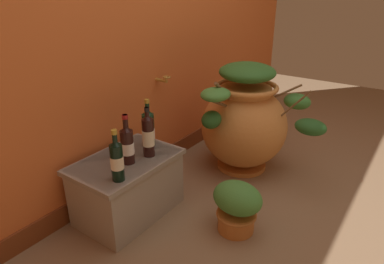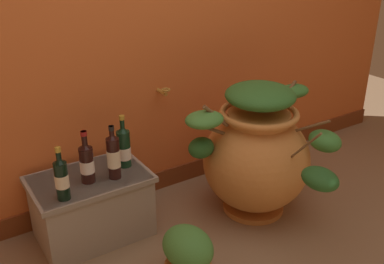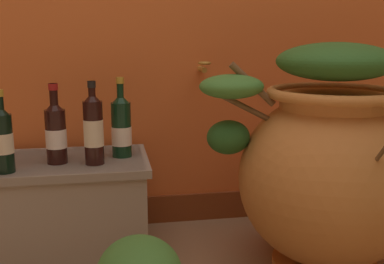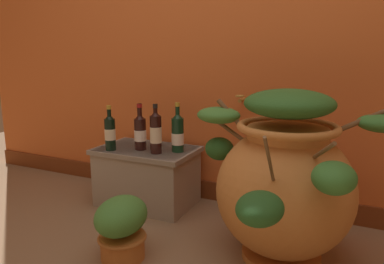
# 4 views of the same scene
# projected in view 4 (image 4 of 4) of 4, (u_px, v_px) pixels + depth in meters

# --- Properties ---
(back_wall) EXTENTS (4.40, 0.33, 2.60)m
(back_wall) POSITION_uv_depth(u_px,v_px,m) (240.00, 6.00, 2.25)
(back_wall) COLOR #D6662D
(back_wall) RESTS_ON ground_plane
(terracotta_urn) EXTENTS (0.96, 0.93, 0.83)m
(terracotta_urn) POSITION_uv_depth(u_px,v_px,m) (284.00, 181.00, 1.68)
(terracotta_urn) COLOR #CC7F3D
(terracotta_urn) RESTS_ON ground_plane
(stone_ledge) EXTENTS (0.65, 0.42, 0.38)m
(stone_ledge) POSITION_uv_depth(u_px,v_px,m) (147.00, 174.00, 2.38)
(stone_ledge) COLOR #9E9384
(stone_ledge) RESTS_ON ground_plane
(wine_bottle_left) EXTENTS (0.08, 0.08, 0.31)m
(wine_bottle_left) POSITION_uv_depth(u_px,v_px,m) (178.00, 132.00, 2.23)
(wine_bottle_left) COLOR black
(wine_bottle_left) RESTS_ON stone_ledge
(wine_bottle_middle) EXTENTS (0.07, 0.07, 0.29)m
(wine_bottle_middle) POSITION_uv_depth(u_px,v_px,m) (110.00, 131.00, 2.27)
(wine_bottle_middle) COLOR black
(wine_bottle_middle) RESTS_ON stone_ledge
(wine_bottle_right) EXTENTS (0.07, 0.07, 0.31)m
(wine_bottle_right) POSITION_uv_depth(u_px,v_px,m) (156.00, 132.00, 2.19)
(wine_bottle_right) COLOR black
(wine_bottle_right) RESTS_ON stone_ledge
(wine_bottle_back) EXTENTS (0.08, 0.08, 0.30)m
(wine_bottle_back) POSITION_uv_depth(u_px,v_px,m) (140.00, 131.00, 2.28)
(wine_bottle_back) COLOR black
(wine_bottle_back) RESTS_ON stone_ledge
(potted_shrub) EXTENTS (0.24, 0.29, 0.32)m
(potted_shrub) POSITION_uv_depth(u_px,v_px,m) (122.00, 226.00, 1.72)
(potted_shrub) COLOR #C17033
(potted_shrub) RESTS_ON ground_plane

